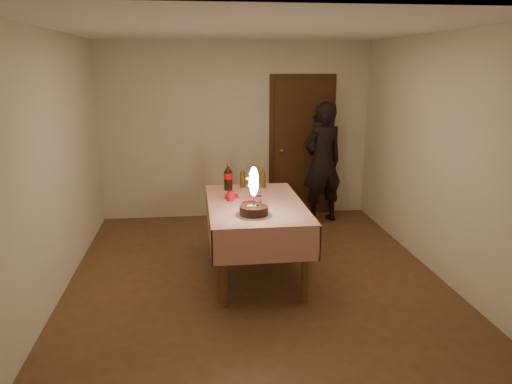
{
  "coord_description": "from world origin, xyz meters",
  "views": [
    {
      "loc": [
        -0.62,
        -5.15,
        2.27
      ],
      "look_at": [
        0.01,
        -0.07,
        0.95
      ],
      "focal_mm": 35.0,
      "sensor_mm": 36.0,
      "label": 1
    }
  ],
  "objects_px": {
    "cola_bottle": "(228,177)",
    "photographer": "(322,163)",
    "birthday_cake": "(254,204)",
    "dining_table": "(255,212)",
    "amber_bottle_left": "(242,178)",
    "red_plate": "(252,203)",
    "red_cup": "(230,196)",
    "amber_bottle_right": "(263,178)",
    "amber_bottle_mid": "(256,178)",
    "clear_cup": "(258,200)"
  },
  "relations": [
    {
      "from": "red_cup",
      "to": "amber_bottle_left",
      "type": "bearing_deg",
      "value": 72.25
    },
    {
      "from": "red_cup",
      "to": "cola_bottle",
      "type": "relative_size",
      "value": 0.31
    },
    {
      "from": "cola_bottle",
      "to": "photographer",
      "type": "bearing_deg",
      "value": 39.77
    },
    {
      "from": "amber_bottle_mid",
      "to": "dining_table",
      "type": "bearing_deg",
      "value": -97.7
    },
    {
      "from": "cola_bottle",
      "to": "photographer",
      "type": "relative_size",
      "value": 0.18
    },
    {
      "from": "red_cup",
      "to": "amber_bottle_left",
      "type": "xyz_separation_m",
      "value": [
        0.19,
        0.6,
        0.07
      ]
    },
    {
      "from": "birthday_cake",
      "to": "amber_bottle_mid",
      "type": "bearing_deg",
      "value": 81.78
    },
    {
      "from": "birthday_cake",
      "to": "red_cup",
      "type": "xyz_separation_m",
      "value": [
        -0.19,
        0.56,
        -0.07
      ]
    },
    {
      "from": "birthday_cake",
      "to": "clear_cup",
      "type": "relative_size",
      "value": 5.4
    },
    {
      "from": "red_cup",
      "to": "dining_table",
      "type": "bearing_deg",
      "value": -21.68
    },
    {
      "from": "red_plate",
      "to": "cola_bottle",
      "type": "height_order",
      "value": "cola_bottle"
    },
    {
      "from": "clear_cup",
      "to": "dining_table",
      "type": "bearing_deg",
      "value": 108.33
    },
    {
      "from": "red_plate",
      "to": "photographer",
      "type": "relative_size",
      "value": 0.13
    },
    {
      "from": "amber_bottle_right",
      "to": "photographer",
      "type": "distance_m",
      "value": 1.53
    },
    {
      "from": "dining_table",
      "to": "amber_bottle_left",
      "type": "height_order",
      "value": "amber_bottle_left"
    },
    {
      "from": "amber_bottle_mid",
      "to": "photographer",
      "type": "xyz_separation_m",
      "value": [
        1.11,
        1.14,
        -0.06
      ]
    },
    {
      "from": "cola_bottle",
      "to": "amber_bottle_right",
      "type": "bearing_deg",
      "value": 9.1
    },
    {
      "from": "red_plate",
      "to": "cola_bottle",
      "type": "distance_m",
      "value": 0.68
    },
    {
      "from": "clear_cup",
      "to": "amber_bottle_right",
      "type": "xyz_separation_m",
      "value": [
        0.15,
        0.73,
        0.07
      ]
    },
    {
      "from": "amber_bottle_left",
      "to": "photographer",
      "type": "xyz_separation_m",
      "value": [
        1.27,
        1.09,
        -0.06
      ]
    },
    {
      "from": "birthday_cake",
      "to": "clear_cup",
      "type": "xyz_separation_m",
      "value": [
        0.09,
        0.38,
        -0.07
      ]
    },
    {
      "from": "photographer",
      "to": "dining_table",
      "type": "bearing_deg",
      "value": -123.7
    },
    {
      "from": "birthday_cake",
      "to": "photographer",
      "type": "bearing_deg",
      "value": 60.57
    },
    {
      "from": "amber_bottle_left",
      "to": "red_plate",
      "type": "bearing_deg",
      "value": -87.83
    },
    {
      "from": "red_cup",
      "to": "amber_bottle_left",
      "type": "relative_size",
      "value": 0.39
    },
    {
      "from": "red_plate",
      "to": "cola_bottle",
      "type": "relative_size",
      "value": 0.69
    },
    {
      "from": "amber_bottle_left",
      "to": "red_cup",
      "type": "bearing_deg",
      "value": -107.75
    },
    {
      "from": "red_plate",
      "to": "clear_cup",
      "type": "bearing_deg",
      "value": -22.38
    },
    {
      "from": "clear_cup",
      "to": "cola_bottle",
      "type": "relative_size",
      "value": 0.28
    },
    {
      "from": "dining_table",
      "to": "red_cup",
      "type": "height_order",
      "value": "red_cup"
    },
    {
      "from": "cola_bottle",
      "to": "amber_bottle_right",
      "type": "relative_size",
      "value": 1.25
    },
    {
      "from": "birthday_cake",
      "to": "amber_bottle_left",
      "type": "distance_m",
      "value": 1.16
    },
    {
      "from": "clear_cup",
      "to": "amber_bottle_left",
      "type": "bearing_deg",
      "value": 96.91
    },
    {
      "from": "dining_table",
      "to": "amber_bottle_left",
      "type": "relative_size",
      "value": 6.75
    },
    {
      "from": "photographer",
      "to": "amber_bottle_left",
      "type": "bearing_deg",
      "value": -139.29
    },
    {
      "from": "red_plate",
      "to": "amber_bottle_left",
      "type": "bearing_deg",
      "value": 92.17
    },
    {
      "from": "amber_bottle_mid",
      "to": "red_cup",
      "type": "bearing_deg",
      "value": -122.68
    },
    {
      "from": "cola_bottle",
      "to": "amber_bottle_right",
      "type": "height_order",
      "value": "cola_bottle"
    },
    {
      "from": "clear_cup",
      "to": "amber_bottle_right",
      "type": "bearing_deg",
      "value": 78.35
    },
    {
      "from": "red_plate",
      "to": "amber_bottle_mid",
      "type": "bearing_deg",
      "value": 79.38
    },
    {
      "from": "red_cup",
      "to": "amber_bottle_right",
      "type": "xyz_separation_m",
      "value": [
        0.44,
        0.55,
        0.07
      ]
    },
    {
      "from": "birthday_cake",
      "to": "red_plate",
      "type": "bearing_deg",
      "value": 85.9
    },
    {
      "from": "dining_table",
      "to": "amber_bottle_right",
      "type": "bearing_deg",
      "value": 75.22
    },
    {
      "from": "birthday_cake",
      "to": "cola_bottle",
      "type": "xyz_separation_m",
      "value": [
        -0.18,
        1.04,
        0.04
      ]
    },
    {
      "from": "red_plate",
      "to": "dining_table",
      "type": "bearing_deg",
      "value": 45.99
    },
    {
      "from": "red_cup",
      "to": "photographer",
      "type": "bearing_deg",
      "value": 49.19
    },
    {
      "from": "red_plate",
      "to": "amber_bottle_mid",
      "type": "height_order",
      "value": "amber_bottle_mid"
    },
    {
      "from": "dining_table",
      "to": "amber_bottle_left",
      "type": "xyz_separation_m",
      "value": [
        -0.07,
        0.7,
        0.23
      ]
    },
    {
      "from": "red_plate",
      "to": "amber_bottle_right",
      "type": "relative_size",
      "value": 0.86
    },
    {
      "from": "amber_bottle_mid",
      "to": "cola_bottle",
      "type": "bearing_deg",
      "value": -169.77
    }
  ]
}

